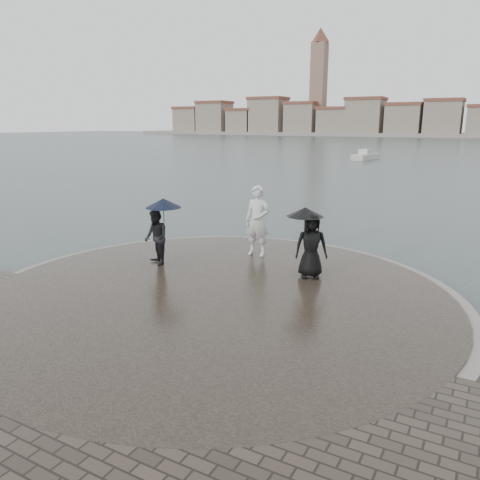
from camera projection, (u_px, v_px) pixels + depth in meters
The scene contains 7 objects.
ground at pixel (120, 365), 9.09m from camera, with size 400.00×400.00×0.00m, color #2B3835.
kerb_ring at pixel (215, 299), 12.02m from camera, with size 12.50×12.50×0.32m, color gray.
quay_tip at pixel (215, 299), 12.01m from camera, with size 11.90×11.90×0.36m, color #2D261E.
statue at pixel (257, 221), 15.06m from camera, with size 0.83×0.55×2.28m, color silver.
visitor_left at pixel (158, 228), 14.06m from camera, with size 1.32×1.14×2.04m.
visitor_right at pixel (310, 238), 12.92m from camera, with size 1.30×1.09×1.95m.
far_skyline at pixel (463, 119), 146.94m from camera, with size 260.00×20.00×37.00m.
Camera 1 is at (6.03, -6.06, 4.57)m, focal length 35.00 mm.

